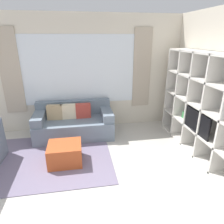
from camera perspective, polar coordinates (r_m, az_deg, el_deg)
ground_plane at (r=2.90m, az=-6.33°, el=-28.59°), size 16.00×16.00×0.00m
wall_back at (r=4.91m, az=-9.22°, el=10.68°), size 6.12×0.11×2.70m
wall_right at (r=4.28m, az=27.08°, el=7.13°), size 0.07×4.11×2.70m
area_rug at (r=4.14m, az=-20.25°, el=-12.59°), size 2.74×1.86×0.01m
shelving_unit at (r=4.17m, az=24.84°, el=1.56°), size 0.41×2.49×1.94m
couch_main at (r=4.75m, az=-10.78°, el=-3.13°), size 1.75×0.88×0.76m
ottoman at (r=3.82m, az=-13.24°, el=-11.49°), size 0.60×0.52×0.38m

